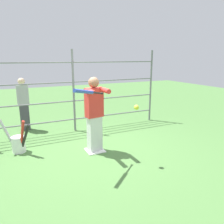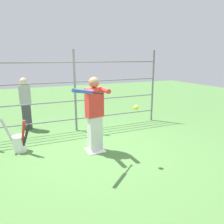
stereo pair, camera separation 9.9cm
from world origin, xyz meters
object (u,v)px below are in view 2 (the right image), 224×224
softball_in_flight (136,107)px  bystander_behind_fence (26,103)px  batter (95,112)px  baseball_bat_swinging (86,92)px  bat_bucket (20,142)px

softball_in_flight → bystander_behind_fence: bearing=-60.2°
batter → softball_in_flight: bearing=120.9°
baseball_bat_swinging → bat_bucket: 2.24m
softball_in_flight → batter: bearing=-59.1°
bystander_behind_fence → softball_in_flight: bearing=119.8°
baseball_bat_swinging → bystander_behind_fence: bearing=-74.1°
baseball_bat_swinging → bystander_behind_fence: baseball_bat_swinging is taller
bat_bucket → bystander_behind_fence: size_ratio=0.52×
softball_in_flight → bystander_behind_fence: size_ratio=0.06×
bystander_behind_fence → baseball_bat_swinging: bearing=105.9°
batter → baseball_bat_swinging: 1.05m
batter → baseball_bat_swinging: (0.43, 0.75, 0.59)m
baseball_bat_swinging → bat_bucket: (1.15, -1.43, -1.28)m
batter → bat_bucket: 1.85m
batter → softball_in_flight: batter is taller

